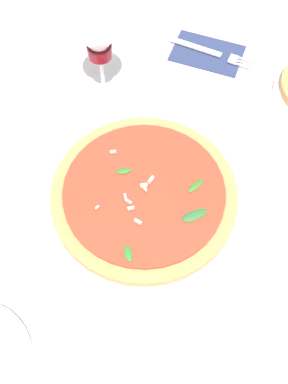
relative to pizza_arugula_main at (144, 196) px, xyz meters
The scene contains 5 objects.
ground_plane 0.05m from the pizza_arugula_main, 56.29° to the left, with size 6.00×6.00×0.00m, color silver.
pizza_arugula_main is the anchor object (origin of this frame).
wine_glass 0.28m from the pizza_arugula_main, 140.59° to the left, with size 0.08×0.08×0.16m.
napkin 0.38m from the pizza_arugula_main, 102.01° to the left, with size 0.16×0.13×0.01m.
fork 0.38m from the pizza_arugula_main, 100.96° to the left, with size 0.19×0.04×0.00m.
Camera 1 is at (0.17, -0.34, 0.69)m, focal length 42.00 mm.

